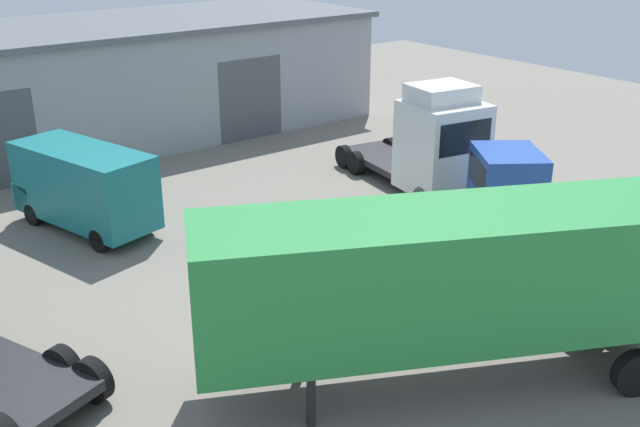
{
  "coord_description": "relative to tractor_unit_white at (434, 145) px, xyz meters",
  "views": [
    {
      "loc": [
        -11.88,
        -13.64,
        9.55
      ],
      "look_at": [
        0.05,
        1.89,
        1.6
      ],
      "focal_mm": 42.0,
      "sensor_mm": 36.0,
      "label": 1
    }
  ],
  "objects": [
    {
      "name": "flatbed_truck_blue",
      "position": [
        0.45,
        -4.53,
        -0.61
      ],
      "size": [
        8.08,
        6.67,
        2.74
      ],
      "rotation": [
        0.0,
        0.0,
        2.53
      ],
      "color": "#2347A3",
      "rests_on": "ground_plane"
    },
    {
      "name": "warehouse_building",
      "position": [
        -6.63,
        14.18,
        0.62
      ],
      "size": [
        25.45,
        8.65,
        5.08
      ],
      "color": "#93999E",
      "rests_on": "ground_plane"
    },
    {
      "name": "ground_plane",
      "position": [
        -6.63,
        -3.89,
        -1.93
      ],
      "size": [
        60.0,
        60.0,
        0.0
      ],
      "primitive_type": "plane",
      "color": "slate"
    },
    {
      "name": "delivery_van_teal",
      "position": [
        -10.92,
        4.78,
        -0.47
      ],
      "size": [
        3.26,
        5.47,
        2.69
      ],
      "rotation": [
        0.0,
        0.0,
        1.83
      ],
      "color": "#197075",
      "rests_on": "ground_plane"
    },
    {
      "name": "traffic_cone",
      "position": [
        -2.75,
        -3.7,
        -1.67
      ],
      "size": [
        0.4,
        0.4,
        0.55
      ],
      "color": "black",
      "rests_on": "ground_plane"
    },
    {
      "name": "oil_drum",
      "position": [
        -8.26,
        -0.15,
        -1.49
      ],
      "size": [
        0.58,
        0.58,
        0.88
      ],
      "color": "black",
      "rests_on": "ground_plane"
    },
    {
      "name": "tractor_unit_white",
      "position": [
        0.0,
        0.0,
        0.0
      ],
      "size": [
        3.48,
        6.78,
        4.12
      ],
      "rotation": [
        0.0,
        0.0,
        -1.73
      ],
      "color": "silver",
      "rests_on": "ground_plane"
    },
    {
      "name": "container_trailer_green",
      "position": [
        -7.84,
        -8.43,
        0.64
      ],
      "size": [
        10.88,
        7.07,
        4.03
      ],
      "rotation": [
        0.0,
        0.0,
        2.68
      ],
      "color": "#28843D",
      "rests_on": "ground_plane"
    }
  ]
}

